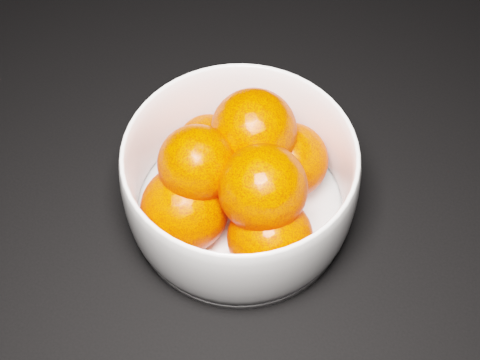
% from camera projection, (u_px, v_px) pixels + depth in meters
% --- Properties ---
extents(bowl, '(0.19, 0.19, 0.09)m').
position_uv_depth(bowl, '(240.00, 183.00, 0.55)').
color(bowl, white).
rests_on(bowl, ground).
extents(orange_pile, '(0.14, 0.15, 0.11)m').
position_uv_depth(orange_pile, '(239.00, 179.00, 0.53)').
color(orange_pile, '#FA3200').
rests_on(orange_pile, bowl).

